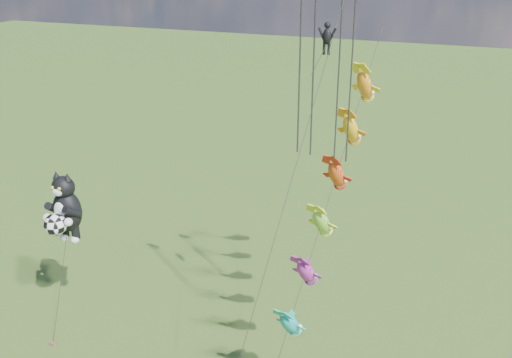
% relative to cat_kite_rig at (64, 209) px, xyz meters
% --- Properties ---
extents(cat_kite_rig, '(2.18, 3.99, 10.76)m').
position_rel_cat_kite_rig_xyz_m(cat_kite_rig, '(0.00, 0.00, 0.00)').
color(cat_kite_rig, brown).
rests_on(cat_kite_rig, ground).
extents(fish_windsock_rig, '(2.26, 15.87, 19.29)m').
position_rel_cat_kite_rig_xyz_m(fish_windsock_rig, '(16.28, 2.64, 2.51)').
color(fish_windsock_rig, brown).
rests_on(fish_windsock_rig, ground).
extents(parafoil_rig, '(2.04, 17.52, 23.38)m').
position_rel_cat_kite_rig_xyz_m(parafoil_rig, '(16.42, 0.01, 10.93)').
color(parafoil_rig, brown).
rests_on(parafoil_rig, ground).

